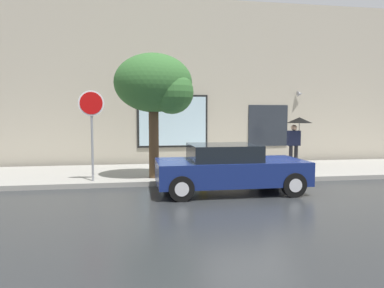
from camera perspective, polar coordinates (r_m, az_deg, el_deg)
The scene contains 8 objects.
ground_plane at distance 10.07m, azimuth 9.45°, elevation -7.52°, with size 60.00×60.00×0.00m, color #282B2D.
sidewalk at distance 12.89m, azimuth 5.17°, elevation -4.51°, with size 20.00×4.00×0.15m, color gray.
building_facade at distance 15.23m, azimuth 2.86°, elevation 9.73°, with size 20.00×0.67×7.00m.
parked_car at distance 9.68m, azimuth 6.03°, elevation -3.97°, with size 4.05×1.94×1.33m.
fire_hydrant at distance 11.79m, azimuth 1.78°, elevation -3.19°, with size 0.30×0.44×0.74m.
pedestrian_with_umbrella at distance 14.02m, azimuth 16.90°, elevation 2.60°, with size 0.99×0.99×1.92m.
street_tree at distance 11.03m, azimuth -5.75°, elevation 9.46°, with size 2.44×2.07×3.91m.
stop_sign at distance 10.78m, azimuth -16.13°, elevation 4.22°, with size 0.76×0.10×2.72m.
Camera 1 is at (-3.18, -9.33, 2.08)m, focal length 32.55 mm.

